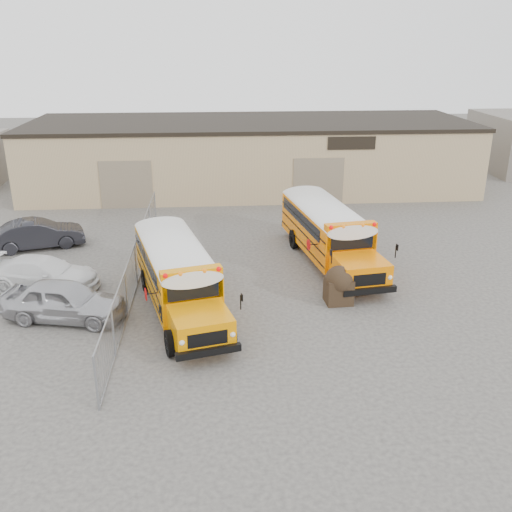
{
  "coord_description": "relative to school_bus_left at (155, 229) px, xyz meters",
  "views": [
    {
      "loc": [
        -2.51,
        -19.97,
        10.0
      ],
      "look_at": [
        -0.91,
        1.88,
        1.6
      ],
      "focal_mm": 40.0,
      "sensor_mm": 36.0,
      "label": 1
    }
  ],
  "objects": [
    {
      "name": "warehouse",
      "position": [
        5.42,
        13.95,
        0.86
      ],
      "size": [
        30.2,
        10.2,
        4.67
      ],
      "color": "tan",
      "rests_on": "ground"
    },
    {
      "name": "chainlink_fence",
      "position": [
        -0.58,
        -3.04,
        -0.61
      ],
      "size": [
        0.07,
        18.07,
        1.81
      ],
      "color": "gray",
      "rests_on": "ground"
    },
    {
      "name": "school_bus_right",
      "position": [
        7.34,
        4.85,
        0.06
      ],
      "size": [
        3.63,
        9.56,
        2.73
      ],
      "color": "#FF7A00",
      "rests_on": "ground"
    },
    {
      "name": "car_dark",
      "position": [
        -6.1,
        2.0,
        -0.78
      ],
      "size": [
        4.71,
        2.78,
        1.47
      ],
      "primitive_type": "imported",
      "rotation": [
        0.0,
        0.0,
        1.87
      ],
      "color": "black",
      "rests_on": "ground"
    },
    {
      "name": "ground",
      "position": [
        5.42,
        -6.04,
        -1.52
      ],
      "size": [
        120.0,
        120.0,
        0.0
      ],
      "primitive_type": "plane",
      "color": "#44423F",
      "rests_on": "ground"
    },
    {
      "name": "car_silver",
      "position": [
        -2.86,
        -6.16,
        -0.74
      ],
      "size": [
        4.85,
        2.77,
        1.55
      ],
      "primitive_type": "imported",
      "rotation": [
        0.0,
        0.0,
        1.35
      ],
      "color": "#B5B5BA",
      "rests_on": "ground"
    },
    {
      "name": "car_white",
      "position": [
        -4.42,
        -3.19,
        -0.83
      ],
      "size": [
        5.01,
        2.83,
        1.37
      ],
      "primitive_type": "imported",
      "rotation": [
        0.0,
        0.0,
        1.37
      ],
      "color": "white",
      "rests_on": "ground"
    },
    {
      "name": "tarp_bundle",
      "position": [
        7.74,
        -5.48,
        -0.71
      ],
      "size": [
        1.15,
        1.15,
        1.57
      ],
      "color": "black",
      "rests_on": "ground"
    },
    {
      "name": "school_bus_left",
      "position": [
        0.0,
        0.0,
        0.0
      ],
      "size": [
        4.33,
        9.21,
        2.62
      ],
      "color": "orange",
      "rests_on": "ground"
    }
  ]
}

